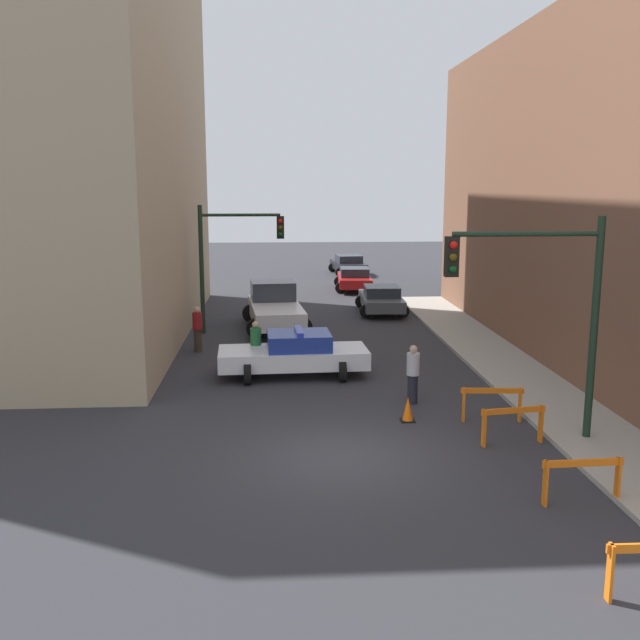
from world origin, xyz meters
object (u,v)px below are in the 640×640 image
at_px(traffic_light_near, 547,295).
at_px(pedestrian_corner, 198,328).
at_px(parked_car_near, 381,299).
at_px(traffic_cone, 408,409).
at_px(pedestrian_crossing, 256,345).
at_px(pedestrian_sidewalk, 413,373).
at_px(barrier_back, 513,419).
at_px(white_truck, 275,307).
at_px(traffic_light_far, 228,250).
at_px(barrier_mid, 582,474).
at_px(barrier_corner, 492,399).
at_px(parked_car_far, 348,264).
at_px(police_car, 295,354).
at_px(parked_car_mid, 354,278).

distance_m(traffic_light_near, pedestrian_corner, 13.66).
distance_m(parked_car_near, traffic_cone, 15.73).
relative_size(pedestrian_crossing, pedestrian_sidewalk, 1.00).
bearing_deg(pedestrian_crossing, barrier_back, -95.16).
xyz_separation_m(white_truck, barrier_back, (5.52, -14.14, -0.29)).
xyz_separation_m(traffic_light_far, pedestrian_crossing, (1.21, -6.23, -2.54)).
bearing_deg(pedestrian_crossing, parked_car_near, 15.21).
bearing_deg(barrier_back, white_truck, 111.33).
bearing_deg(white_truck, barrier_back, -73.82).
bearing_deg(white_truck, barrier_mid, -76.69).
height_order(barrier_corner, traffic_cone, barrier_corner).
bearing_deg(traffic_cone, barrier_back, -40.25).
bearing_deg(parked_car_near, pedestrian_crossing, -116.49).
bearing_deg(white_truck, traffic_light_far, -161.29).
relative_size(white_truck, barrier_back, 3.49).
xyz_separation_m(traffic_light_near, pedestrian_corner, (-9.01, 9.91, -2.67)).
bearing_deg(white_truck, parked_car_far, 69.39).
bearing_deg(barrier_mid, police_car, 118.30).
distance_m(white_truck, parked_car_near, 6.03).
relative_size(white_truck, parked_car_near, 1.27).
distance_m(traffic_light_far, barrier_mid, 18.41).
relative_size(traffic_light_near, parked_car_mid, 1.18).
relative_size(parked_car_far, pedestrian_sidewalk, 2.68).
bearing_deg(parked_car_near, barrier_back, -86.19).
relative_size(white_truck, parked_car_mid, 1.26).
height_order(parked_car_mid, barrier_corner, parked_car_mid).
height_order(pedestrian_sidewalk, barrier_mid, pedestrian_sidewalk).
bearing_deg(barrier_back, barrier_mid, -85.24).
height_order(parked_car_mid, parked_car_far, same).
bearing_deg(traffic_light_far, pedestrian_sidewalk, -60.64).
bearing_deg(pedestrian_corner, police_car, 40.26).
distance_m(pedestrian_corner, barrier_corner, 11.83).
xyz_separation_m(pedestrian_crossing, traffic_cone, (4.01, -5.29, -0.54)).
bearing_deg(parked_car_mid, barrier_mid, -84.22).
distance_m(barrier_corner, traffic_cone, 2.16).
height_order(police_car, barrier_mid, police_car).
bearing_deg(barrier_corner, pedestrian_sidewalk, 135.65).
height_order(traffic_light_near, pedestrian_corner, traffic_light_near).
bearing_deg(pedestrian_sidewalk, barrier_mid, 103.91).
xyz_separation_m(white_truck, pedestrian_crossing, (-0.63, -7.04, -0.04)).
relative_size(police_car, parked_car_mid, 1.09).
relative_size(traffic_light_far, parked_car_mid, 1.18).
bearing_deg(traffic_light_near, parked_car_mid, 93.69).
bearing_deg(parked_car_near, pedestrian_corner, -134.37).
relative_size(parked_car_far, barrier_corner, 2.78).
bearing_deg(parked_car_mid, barrier_corner, -84.38).
bearing_deg(barrier_corner, parked_car_mid, 92.28).
distance_m(parked_car_near, parked_car_mid, 7.48).
height_order(police_car, pedestrian_crossing, pedestrian_crossing).
relative_size(police_car, parked_car_near, 1.09).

